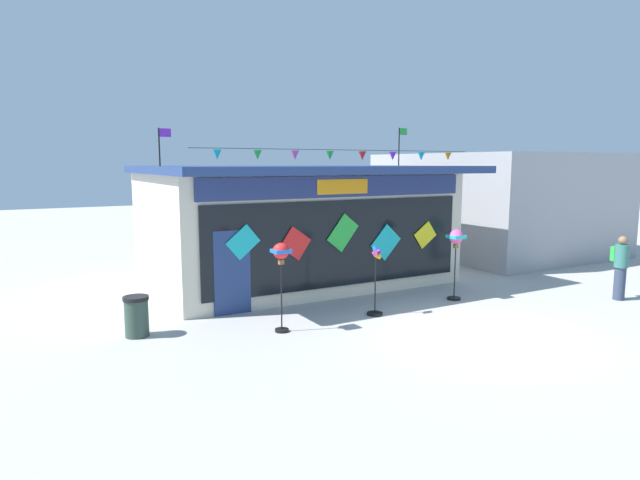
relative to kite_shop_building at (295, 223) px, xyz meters
The scene contains 8 objects.
ground_plane 6.96m from the kite_shop_building, 82.57° to the right, with size 80.00×80.00×0.00m, color #ADAAA5.
kite_shop_building is the anchor object (origin of this frame).
wind_spinner_far_left 5.22m from the kite_shop_building, 119.72° to the right, with size 0.35×0.35×1.91m.
wind_spinner_left 4.56m from the kite_shop_building, 91.61° to the right, with size 0.37×0.37×1.66m.
wind_spinner_center_left 4.96m from the kite_shop_building, 59.33° to the right, with size 0.38×0.38×1.85m.
person_near_camera 8.98m from the kite_shop_building, 45.31° to the right, with size 0.39×0.48×1.68m.
trash_bin 6.43m from the kite_shop_building, 147.80° to the right, with size 0.52×0.52×0.85m.
neighbour_building 9.56m from the kite_shop_building, ahead, with size 6.95×7.62×3.91m, color #99999E.
Camera 1 is at (-8.18, -7.94, 3.53)m, focal length 30.42 mm.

